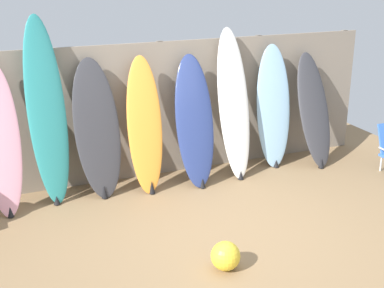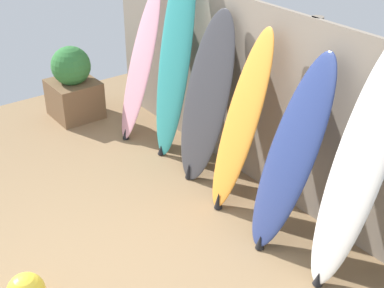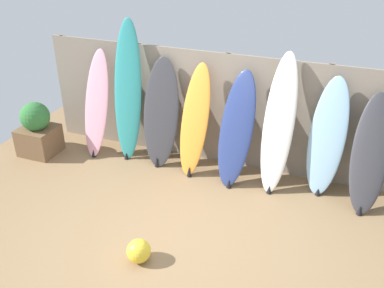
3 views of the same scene
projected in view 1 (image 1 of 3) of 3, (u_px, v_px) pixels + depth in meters
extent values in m
plane|color=#8E704C|center=(225.00, 238.00, 5.66)|extent=(7.68, 7.68, 0.00)
cube|color=gray|center=(162.00, 109.00, 7.11)|extent=(6.08, 0.04, 1.80)
cylinder|color=slate|center=(51.00, 120.00, 6.64)|extent=(0.10, 0.10, 1.80)
cylinder|color=slate|center=(161.00, 109.00, 7.15)|extent=(0.10, 0.10, 1.80)
cylinder|color=slate|center=(256.00, 99.00, 7.66)|extent=(0.10, 0.10, 1.80)
cylinder|color=slate|center=(339.00, 90.00, 8.17)|extent=(0.10, 0.10, 1.80)
ellipsoid|color=pink|center=(1.00, 141.00, 6.05)|extent=(0.45, 0.58, 1.71)
cone|color=black|center=(10.00, 212.00, 6.10)|extent=(0.08, 0.08, 0.12)
ellipsoid|color=teal|center=(47.00, 112.00, 6.24)|extent=(0.50, 0.53, 2.22)
cone|color=black|center=(57.00, 200.00, 6.41)|extent=(0.08, 0.08, 0.10)
ellipsoid|color=#38383D|center=(97.00, 129.00, 6.51)|extent=(0.61, 0.55, 1.69)
cone|color=black|center=(104.00, 192.00, 6.57)|extent=(0.08, 0.08, 0.16)
ellipsoid|color=orange|center=(145.00, 125.00, 6.66)|extent=(0.51, 0.61, 1.68)
cone|color=black|center=(152.00, 187.00, 6.70)|extent=(0.08, 0.08, 0.16)
ellipsoid|color=navy|center=(194.00, 121.00, 6.86)|extent=(0.57, 0.71, 1.66)
cone|color=black|center=(203.00, 183.00, 6.87)|extent=(0.08, 0.08, 0.12)
ellipsoid|color=white|center=(234.00, 104.00, 7.07)|extent=(0.45, 0.65, 1.96)
cone|color=black|center=(241.00, 175.00, 7.14)|extent=(0.08, 0.08, 0.11)
ellipsoid|color=#8CB7D6|center=(273.00, 107.00, 7.43)|extent=(0.54, 0.44, 1.71)
cone|color=black|center=(276.00, 163.00, 7.55)|extent=(0.08, 0.08, 0.10)
ellipsoid|color=#38383D|center=(314.00, 110.00, 7.53)|extent=(0.51, 0.68, 1.57)
cone|color=black|center=(321.00, 163.00, 7.52)|extent=(0.08, 0.08, 0.13)
cylinder|color=silver|center=(381.00, 163.00, 7.42)|extent=(0.02, 0.02, 0.22)
sphere|color=yellow|center=(225.00, 256.00, 5.06)|extent=(0.28, 0.28, 0.28)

